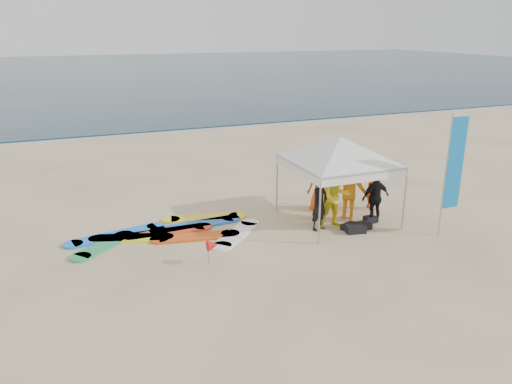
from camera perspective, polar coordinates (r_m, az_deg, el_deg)
The scene contains 14 objects.
ground at distance 12.25m, azimuth 3.55°, elevation -9.05°, with size 120.00×120.00×0.00m, color beige.
ocean at distance 70.17m, azimuth -18.51°, elevation 12.87°, with size 160.00×84.00×0.08m, color #0C2633.
shoreline_foam at distance 28.94m, azimuth -12.19°, elevation 6.73°, with size 160.00×1.20×0.01m, color silver.
person_black_a at distance 14.47m, azimuth 7.27°, elevation -1.35°, with size 0.58×0.38×1.58m, color black.
person_yellow at distance 14.67m, azimuth 9.07°, elevation -0.53°, with size 0.91×0.71×1.88m, color yellow.
person_orange_a at distance 15.44m, azimuth 10.65°, elevation 0.42°, with size 1.24×0.71×1.92m, color orange.
person_black_b at distance 15.32m, azimuth 13.49°, elevation -0.61°, with size 0.92×0.38×1.58m, color black.
person_orange_b at distance 16.07m, azimuth 7.34°, elevation 1.22°, with size 0.92×0.60×1.88m, color #E85814.
person_seated at distance 16.53m, azimuth 13.04°, elevation -0.35°, with size 0.86×0.27×0.92m, color #FF3D16.
canopy_tent at distance 14.82m, azimuth 9.65°, elevation 6.19°, with size 3.92×3.92×2.96m.
feather_flag at distance 14.71m, azimuth 21.69°, elevation 2.89°, with size 0.58×0.04×3.46m.
marker_pennant at distance 12.44m, azimuth -4.97°, elevation -6.10°, with size 0.28×0.28×0.64m.
gear_pile at distance 14.91m, azimuth 11.59°, elevation -3.83°, with size 1.32×0.84×0.22m.
surfboard_spread at distance 14.54m, azimuth -9.76°, elevation -4.56°, with size 5.24×2.87×0.07m.
Camera 1 is at (-4.76, -9.78, 5.63)m, focal length 35.00 mm.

